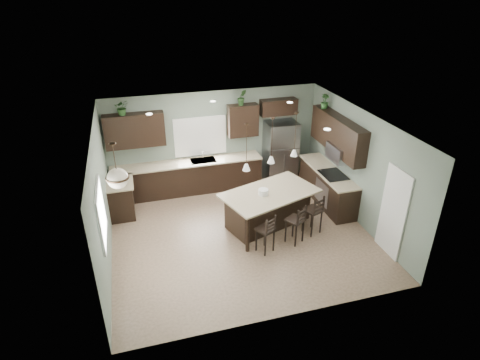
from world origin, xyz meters
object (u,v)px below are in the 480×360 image
(refrigerator, at_px, (280,152))
(kitchen_island, at_px, (269,209))
(serving_dish, at_px, (263,192))
(bar_stool_center, at_px, (295,224))
(plant_back_left, at_px, (122,107))
(bar_stool_left, at_px, (265,233))
(bar_stool_right, at_px, (313,214))

(refrigerator, distance_m, kitchen_island, 2.53)
(serving_dish, relative_size, bar_stool_center, 0.24)
(plant_back_left, bearing_deg, refrigerator, -1.76)
(serving_dish, distance_m, bar_stool_left, 1.08)
(serving_dish, xyz_separation_m, bar_stool_left, (-0.25, -0.92, -0.52))
(kitchen_island, bearing_deg, serving_dish, 180.00)
(kitchen_island, bearing_deg, refrigerator, 44.74)
(serving_dish, distance_m, plant_back_left, 4.17)
(serving_dish, bearing_deg, refrigerator, 60.32)
(bar_stool_center, bearing_deg, bar_stool_right, -7.13)
(bar_stool_left, xyz_separation_m, bar_stool_center, (0.77, 0.15, 0.01))
(serving_dish, xyz_separation_m, bar_stool_center, (0.52, -0.77, -0.50))
(serving_dish, height_order, bar_stool_right, serving_dish)
(plant_back_left, bearing_deg, bar_stool_center, -42.33)
(serving_dish, xyz_separation_m, plant_back_left, (-2.99, 2.42, 1.60))
(kitchen_island, bearing_deg, plant_back_left, 124.80)
(kitchen_island, relative_size, serving_dish, 9.44)
(bar_stool_right, bearing_deg, bar_stool_left, 175.76)
(serving_dish, relative_size, plant_back_left, 0.61)
(kitchen_island, xyz_separation_m, serving_dish, (-0.19, -0.06, 0.53))
(plant_back_left, bearing_deg, bar_stool_right, -35.94)
(plant_back_left, bearing_deg, kitchen_island, -36.56)
(bar_stool_left, xyz_separation_m, bar_stool_right, (1.33, 0.40, 0.03))
(refrigerator, relative_size, serving_dish, 7.71)
(bar_stool_left, xyz_separation_m, plant_back_left, (-2.73, 3.34, 2.12))
(serving_dish, height_order, plant_back_left, plant_back_left)
(bar_stool_left, height_order, bar_stool_center, bar_stool_center)
(refrigerator, xyz_separation_m, kitchen_island, (-1.11, -2.22, -0.46))
(bar_stool_left, relative_size, bar_stool_right, 0.93)
(refrigerator, bearing_deg, bar_stool_right, -94.71)
(kitchen_island, height_order, serving_dish, serving_dish)
(refrigerator, relative_size, plant_back_left, 4.68)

